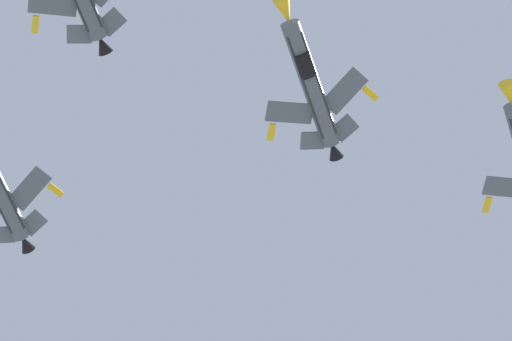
# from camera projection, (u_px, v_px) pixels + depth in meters

# --- Properties ---
(fighter_jet_left_wing) EXTENTS (10.34, 15.88, 4.38)m
(fighter_jet_left_wing) POSITION_uv_depth(u_px,v_px,m) (310.00, 82.00, 107.59)
(fighter_jet_left_wing) COLOR #4C5666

